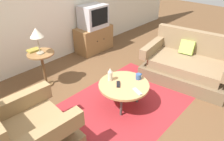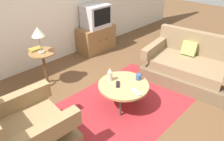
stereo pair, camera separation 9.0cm
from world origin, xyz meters
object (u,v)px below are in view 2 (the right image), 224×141
at_px(coffee_table, 123,86).
at_px(tv_remote_silver, 137,92).
at_px(television, 96,16).
at_px(tv_remote_dark, 118,84).
at_px(tv_stand, 97,39).
at_px(mug, 139,77).
at_px(side_table, 44,61).
at_px(couch, 189,67).
at_px(vase, 110,74).
at_px(book, 35,49).
at_px(armchair, 27,133).
at_px(table_lamp, 38,33).

height_order(coffee_table, tv_remote_silver, tv_remote_silver).
bearing_deg(television, tv_remote_dark, -123.10).
relative_size(tv_stand, mug, 6.57).
distance_m(television, mug, 2.18).
bearing_deg(side_table, couch, -42.21).
height_order(side_table, vase, side_table).
height_order(side_table, television, television).
bearing_deg(coffee_table, tv_stand, 59.42).
xyz_separation_m(side_table, television, (1.66, 0.45, 0.39)).
bearing_deg(vase, couch, -21.46).
bearing_deg(book, side_table, -73.97).
xyz_separation_m(armchair, coffee_table, (1.46, -0.24, 0.08)).
bearing_deg(side_table, table_lamp, -131.55).
bearing_deg(tv_remote_silver, book, 34.97).
xyz_separation_m(vase, tv_remote_silver, (0.04, -0.51, -0.09)).
bearing_deg(couch, book, 37.45).
relative_size(armchair, television, 1.55).
bearing_deg(armchair, vase, 92.24).
distance_m(tv_stand, mug, 2.16).
xyz_separation_m(coffee_table, tv_remote_dark, (-0.07, 0.05, 0.04)).
relative_size(mug, tv_remote_silver, 0.74).
xyz_separation_m(coffee_table, mug, (0.27, -0.08, 0.08)).
bearing_deg(coffee_table, vase, 104.89).
height_order(coffee_table, mug, mug).
bearing_deg(couch, armchair, 69.67).
bearing_deg(mug, book, 116.78).
xyz_separation_m(couch, table_lamp, (-2.00, 1.79, 0.73)).
height_order(tv_stand, tv_remote_silver, tv_stand).
bearing_deg(tv_remote_dark, vase, 44.11).
bearing_deg(tv_remote_dark, coffee_table, -76.69).
relative_size(side_table, table_lamp, 1.44).
bearing_deg(tv_remote_silver, television, -9.32).
xyz_separation_m(armchair, tv_remote_silver, (1.43, -0.52, 0.12)).
bearing_deg(couch, television, -0.16).
distance_m(armchair, television, 3.11).
bearing_deg(book, coffee_table, -68.81).
relative_size(vase, mug, 1.57).
distance_m(tv_remote_dark, tv_remote_silver, 0.33).
height_order(couch, tv_stand, couch).
distance_m(armchair, table_lamp, 1.65).
bearing_deg(armchair, television, 125.25).
distance_m(television, book, 1.73).
bearing_deg(side_table, television, 15.20).
relative_size(couch, tv_stand, 1.86).
relative_size(side_table, tv_remote_dark, 4.31).
xyz_separation_m(armchair, mug, (1.73, -0.32, 0.15)).
distance_m(armchair, mug, 1.76).
bearing_deg(tv_stand, couch, -81.70).
bearing_deg(book, armchair, -121.78).
bearing_deg(tv_remote_silver, table_lamp, 35.72).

